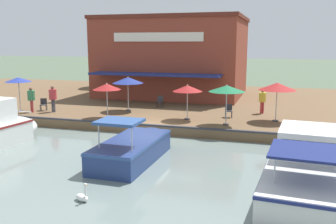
# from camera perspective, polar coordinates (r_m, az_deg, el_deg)

# --- Properties ---
(ground_plane) EXTENTS (220.00, 220.00, 0.00)m
(ground_plane) POSITION_cam_1_polar(r_m,az_deg,el_deg) (21.78, -3.60, -3.67)
(ground_plane) COLOR #4C5B47
(quay_deck) EXTENTS (22.00, 56.00, 0.60)m
(quay_deck) POSITION_cam_1_polar(r_m,az_deg,el_deg) (32.06, 3.23, 1.48)
(quay_deck) COLOR brown
(quay_deck) RESTS_ON ground
(quay_edge_fender) EXTENTS (0.20, 50.40, 0.10)m
(quay_edge_fender) POSITION_cam_1_polar(r_m,az_deg,el_deg) (21.72, -3.52, -1.95)
(quay_edge_fender) COLOR #2D2D33
(quay_edge_fender) RESTS_ON quay_deck
(waterfront_restaurant) EXTENTS (11.50, 12.57, 6.97)m
(waterfront_restaurant) POSITION_cam_1_polar(r_m,az_deg,el_deg) (34.56, 0.91, 8.46)
(waterfront_restaurant) COLOR brown
(waterfront_restaurant) RESTS_ON quay_deck
(patio_umbrella_by_entrance) EXTENTS (1.84, 1.84, 2.19)m
(patio_umbrella_by_entrance) POSITION_cam_1_polar(r_m,az_deg,el_deg) (23.15, 2.99, 3.60)
(patio_umbrella_by_entrance) COLOR #B7B7B7
(patio_umbrella_by_entrance) RESTS_ON quay_deck
(patio_umbrella_mid_patio_right) EXTENTS (2.15, 2.15, 2.41)m
(patio_umbrella_mid_patio_right) POSITION_cam_1_polar(r_m,az_deg,el_deg) (26.30, -6.14, 4.84)
(patio_umbrella_mid_patio_right) COLOR #B7B7B7
(patio_umbrella_mid_patio_right) RESTS_ON quay_deck
(patio_umbrella_mid_patio_left) EXTENTS (2.09, 2.09, 2.36)m
(patio_umbrella_mid_patio_left) POSITION_cam_1_polar(r_m,az_deg,el_deg) (21.78, 8.95, 3.54)
(patio_umbrella_mid_patio_left) COLOR #B7B7B7
(patio_umbrella_mid_patio_left) RESTS_ON quay_deck
(patio_umbrella_near_quay_edge) EXTENTS (1.77, 1.77, 2.23)m
(patio_umbrella_near_quay_edge) POSITION_cam_1_polar(r_m,az_deg,el_deg) (23.98, -9.31, 3.81)
(patio_umbrella_near_quay_edge) COLOR #B7B7B7
(patio_umbrella_near_quay_edge) RESTS_ON quay_deck
(patio_umbrella_back_row) EXTENTS (2.22, 2.22, 2.41)m
(patio_umbrella_back_row) POSITION_cam_1_polar(r_m,az_deg,el_deg) (23.51, 16.31, 3.76)
(patio_umbrella_back_row) COLOR #B7B7B7
(patio_umbrella_back_row) RESTS_ON quay_deck
(patio_umbrella_far_corner) EXTENTS (1.79, 1.79, 2.43)m
(patio_umbrella_far_corner) POSITION_cam_1_polar(r_m,az_deg,el_deg) (27.85, -21.85, 4.58)
(patio_umbrella_far_corner) COLOR #B7B7B7
(patio_umbrella_far_corner) RESTS_ON quay_deck
(cafe_chair_back_row_seat) EXTENTS (0.59, 0.59, 0.85)m
(cafe_chair_back_row_seat) POSITION_cam_1_polar(r_m,az_deg,el_deg) (27.87, -18.44, 1.20)
(cafe_chair_back_row_seat) COLOR #2D2D33
(cafe_chair_back_row_seat) RESTS_ON quay_deck
(cafe_chair_beside_entrance) EXTENTS (0.44, 0.44, 0.85)m
(cafe_chair_beside_entrance) POSITION_cam_1_polar(r_m,az_deg,el_deg) (27.74, -1.26, 1.70)
(cafe_chair_beside_entrance) COLOR #2D2D33
(cafe_chair_beside_entrance) RESTS_ON quay_deck
(cafe_chair_facing_river) EXTENTS (0.51, 0.51, 0.85)m
(cafe_chair_facing_river) POSITION_cam_1_polar(r_m,az_deg,el_deg) (24.31, 9.23, 0.31)
(cafe_chair_facing_river) COLOR #2D2D33
(cafe_chair_facing_river) RESTS_ON quay_deck
(person_near_entrance) EXTENTS (0.49, 0.49, 1.73)m
(person_near_entrance) POSITION_cam_1_polar(r_m,az_deg,el_deg) (27.32, -20.12, 2.22)
(person_near_entrance) COLOR #B23338
(person_near_entrance) RESTS_ON quay_deck
(person_mid_patio) EXTENTS (0.47, 0.47, 1.64)m
(person_mid_patio) POSITION_cam_1_polar(r_m,az_deg,el_deg) (26.03, 14.19, 2.02)
(person_mid_patio) COLOR #B23338
(person_mid_patio) RESTS_ON quay_deck
(person_at_quay_edge) EXTENTS (0.51, 0.51, 1.82)m
(person_at_quay_edge) POSITION_cam_1_polar(r_m,az_deg,el_deg) (26.97, -17.15, 2.44)
(person_at_quay_edge) COLOR #4C4C56
(person_at_quay_edge) RESTS_ON quay_deck
(motorboat_nearest_quay) EXTENTS (5.90, 2.22, 2.13)m
(motorboat_nearest_quay) POSITION_cam_1_polar(r_m,az_deg,el_deg) (17.34, -4.90, -5.23)
(motorboat_nearest_quay) COLOR navy
(motorboat_nearest_quay) RESTS_ON river_water
(motorboat_mid_row) EXTENTS (8.32, 3.59, 2.05)m
(motorboat_mid_row) POSITION_cam_1_polar(r_m,az_deg,el_deg) (15.28, 20.93, -7.50)
(motorboat_mid_row) COLOR silver
(motorboat_mid_row) RESTS_ON river_water
(swan) EXTENTS (0.48, 0.63, 0.69)m
(swan) POSITION_cam_1_polar(r_m,az_deg,el_deg) (13.22, -12.95, -12.49)
(swan) COLOR white
(swan) RESTS_ON river_water
(tree_downstream_bank) EXTENTS (5.41, 5.15, 7.56)m
(tree_downstream_bank) POSITION_cam_1_polar(r_m,az_deg,el_deg) (41.38, -6.78, 10.61)
(tree_downstream_bank) COLOR brown
(tree_downstream_bank) RESTS_ON quay_deck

